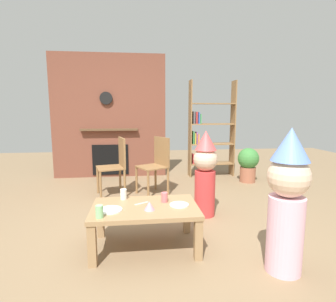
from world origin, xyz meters
name	(u,v)px	position (x,y,z in m)	size (l,w,h in m)	color
ground_plane	(159,229)	(0.00, 0.00, 0.00)	(12.00, 12.00, 0.00)	#846B4C
brick_fireplace_feature	(110,117)	(-0.76, 2.60, 1.19)	(2.20, 0.28, 2.40)	brown
bookshelf	(208,132)	(1.19, 2.40, 0.90)	(0.90, 0.28, 1.90)	olive
coffee_table	(145,213)	(-0.16, -0.38, 0.35)	(1.00, 0.64, 0.41)	#9E7A51
paper_cup_near_left	(123,194)	(-0.37, -0.15, 0.47)	(0.07, 0.07, 0.11)	silver
paper_cup_near_right	(164,197)	(0.03, -0.28, 0.46)	(0.06, 0.06, 0.10)	#E5666B
paper_cup_center	(99,212)	(-0.55, -0.61, 0.47)	(0.07, 0.07, 0.11)	#8CD18C
paper_plate_front	(179,205)	(0.17, -0.39, 0.42)	(0.18, 0.18, 0.01)	white
paper_plate_rear	(110,210)	(-0.48, -0.45, 0.42)	(0.22, 0.22, 0.01)	white
birthday_cake_slice	(149,206)	(-0.12, -0.48, 0.45)	(0.10, 0.10, 0.08)	pink
table_fork	(142,203)	(-0.19, -0.30, 0.42)	(0.15, 0.02, 0.01)	silver
child_with_cone_hat	(287,198)	(0.95, -0.90, 0.63)	(0.33, 0.33, 1.18)	#EAB2C6
child_in_pink	(205,171)	(0.61, 0.34, 0.57)	(0.30, 0.30, 1.07)	#D13838
dining_chair_left	(116,163)	(-0.55, 1.32, 0.51)	(0.49, 0.49, 0.90)	olive
dining_chair_middle	(157,162)	(0.08, 1.33, 0.51)	(0.54, 0.54, 0.90)	olive
potted_plant_tall	(248,163)	(1.81, 1.83, 0.36)	(0.39, 0.39, 0.63)	#9E5B42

